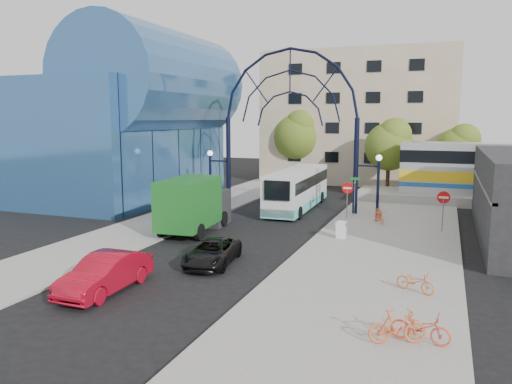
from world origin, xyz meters
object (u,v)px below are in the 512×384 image
at_px(tree_north_b, 298,134).
at_px(red_sedan, 105,273).
at_px(black_suv, 212,252).
at_px(bike_far_b, 398,327).
at_px(bike_near_b, 378,213).
at_px(city_bus, 298,188).
at_px(do_not_enter_sign, 443,201).
at_px(bike_far_a, 415,281).
at_px(street_name_sign, 355,189).
at_px(bike_near_a, 380,216).
at_px(tree_north_a, 390,144).
at_px(green_truck, 195,205).
at_px(gateway_arch, 290,96).
at_px(stop_sign, 347,191).
at_px(bike_far_c, 420,327).
at_px(tree_north_c, 459,148).
at_px(sandwich_board, 341,228).

height_order(tree_north_b, red_sedan, tree_north_b).
xyz_separation_m(black_suv, bike_far_b, (9.12, -5.91, 0.07)).
relative_size(black_suv, bike_near_b, 2.85).
bearing_deg(city_bus, do_not_enter_sign, -26.90).
bearing_deg(bike_far_b, bike_far_a, -25.63).
distance_m(street_name_sign, black_suv, 14.30).
xyz_separation_m(city_bus, bike_far_a, (9.73, -16.81, -1.03)).
bearing_deg(bike_near_a, do_not_enter_sign, -37.85).
distance_m(black_suv, bike_far_a, 9.40).
relative_size(tree_north_a, tree_north_b, 0.88).
relative_size(street_name_sign, bike_near_b, 1.86).
relative_size(green_truck, black_suv, 1.61).
bearing_deg(bike_near_b, city_bus, 167.19).
distance_m(gateway_arch, green_truck, 11.73).
relative_size(tree_north_a, bike_near_a, 4.08).
bearing_deg(bike_far_a, street_name_sign, 43.91).
distance_m(street_name_sign, bike_near_a, 2.86).
bearing_deg(stop_sign, street_name_sign, 56.36).
bearing_deg(bike_far_b, red_sedan, 62.44).
relative_size(street_name_sign, bike_near_a, 1.63).
xyz_separation_m(green_truck, bike_near_a, (10.45, 6.10, -1.13)).
height_order(tree_north_a, city_bus, tree_north_a).
bearing_deg(tree_north_a, bike_far_c, -82.25).
bearing_deg(street_name_sign, bike_far_b, -76.45).
bearing_deg(bike_far_c, street_name_sign, 23.41).
distance_m(tree_north_b, bike_far_b, 39.51).
distance_m(red_sedan, bike_near_b, 19.99).
bearing_deg(tree_north_c, red_sedan, -112.10).
relative_size(do_not_enter_sign, bike_far_a, 1.52).
bearing_deg(red_sedan, bike_near_b, 64.35).
bearing_deg(green_truck, bike_far_c, -44.60).
bearing_deg(red_sedan, tree_north_a, 75.90).
xyz_separation_m(bike_near_b, bike_far_b, (2.98, -19.02, 0.09)).
bearing_deg(street_name_sign, green_truck, -138.56).
height_order(stop_sign, bike_far_c, stop_sign).
bearing_deg(bike_near_a, stop_sign, 139.73).
bearing_deg(tree_north_c, bike_near_b, -108.36).
xyz_separation_m(tree_north_a, tree_north_b, (-10.00, 4.00, 0.66)).
distance_m(city_bus, bike_near_b, 7.16).
bearing_deg(bike_far_b, city_bus, 0.56).
xyz_separation_m(gateway_arch, stop_sign, (4.80, -2.00, -6.56)).
xyz_separation_m(tree_north_b, tree_north_c, (16.00, -2.00, -0.99)).
height_order(stop_sign, bike_near_a, stop_sign).
height_order(bike_near_b, bike_far_b, bike_far_b).
relative_size(city_bus, bike_near_b, 7.39).
height_order(gateway_arch, sandwich_board, gateway_arch).
distance_m(tree_north_c, bike_far_a, 30.04).
xyz_separation_m(tree_north_b, bike_far_a, (13.99, -31.74, -4.72)).
xyz_separation_m(do_not_enter_sign, bike_near_b, (-4.10, 2.20, -1.40)).
height_order(do_not_enter_sign, black_suv, do_not_enter_sign).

